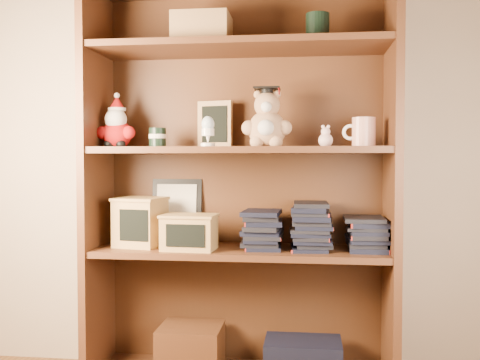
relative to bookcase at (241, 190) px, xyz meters
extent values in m
cube|color=tan|center=(-0.16, 0.14, 0.47)|extent=(3.00, 0.04, 2.50)
cube|color=#502B17|center=(-0.58, -0.05, 0.02)|extent=(0.03, 0.35, 1.60)
cube|color=#502B17|center=(0.59, -0.05, 0.02)|extent=(0.03, 0.35, 1.60)
cube|color=#4A2814|center=(0.00, 0.11, 0.02)|extent=(1.20, 0.02, 1.60)
cube|color=#502B17|center=(0.00, -0.05, 0.56)|extent=(1.14, 0.33, 0.02)
cube|color=#4A2814|center=(-0.20, -0.05, -0.64)|extent=(0.25, 0.22, 0.18)
cube|color=black|center=(0.25, -0.05, -0.66)|extent=(0.30, 0.20, 0.14)
cube|color=#9E7547|center=(-0.15, -0.05, 0.63)|extent=(0.22, 0.18, 0.12)
cylinder|color=black|center=(0.30, -0.05, 0.63)|extent=(0.09, 0.09, 0.11)
cube|color=#502B17|center=(0.00, -0.05, -0.24)|extent=(1.14, 0.33, 0.02)
cube|color=#502B17|center=(0.00, -0.05, 0.16)|extent=(1.14, 0.33, 0.02)
sphere|color=#A50F0F|center=(-0.50, -0.05, 0.22)|extent=(0.12, 0.12, 0.12)
sphere|color=#A50F0F|center=(-0.55, -0.07, 0.23)|extent=(0.05, 0.05, 0.05)
sphere|color=#A50F0F|center=(-0.44, -0.07, 0.23)|extent=(0.05, 0.05, 0.05)
sphere|color=black|center=(-0.52, -0.08, 0.18)|extent=(0.04, 0.04, 0.04)
sphere|color=black|center=(-0.47, -0.08, 0.18)|extent=(0.04, 0.04, 0.04)
sphere|color=white|center=(-0.50, -0.07, 0.28)|extent=(0.09, 0.09, 0.09)
sphere|color=#D8B293|center=(-0.50, -0.05, 0.30)|extent=(0.06, 0.06, 0.06)
cone|color=#A50F0F|center=(-0.50, -0.05, 0.35)|extent=(0.07, 0.07, 0.06)
sphere|color=white|center=(-0.50, -0.05, 0.38)|extent=(0.02, 0.02, 0.02)
cylinder|color=white|center=(-0.50, -0.05, 0.32)|extent=(0.07, 0.07, 0.01)
cylinder|color=black|center=(-0.33, -0.05, 0.21)|extent=(0.07, 0.07, 0.08)
cylinder|color=beige|center=(-0.33, -0.05, 0.21)|extent=(0.07, 0.07, 0.02)
cube|color=#9E7547|center=(-0.12, 0.06, 0.27)|extent=(0.15, 0.06, 0.19)
cube|color=black|center=(-0.12, 0.05, 0.27)|extent=(0.11, 0.03, 0.15)
cube|color=#9E7547|center=(-0.12, 0.10, 0.19)|extent=(0.08, 0.08, 0.01)
cylinder|color=white|center=(-0.11, -0.13, 0.18)|extent=(0.06, 0.06, 0.01)
cone|color=white|center=(-0.11, -0.13, 0.20)|extent=(0.02, 0.02, 0.04)
cylinder|color=white|center=(-0.11, -0.13, 0.23)|extent=(0.05, 0.05, 0.03)
ellipsoid|color=silver|center=(-0.11, -0.13, 0.26)|extent=(0.05, 0.05, 0.06)
sphere|color=tan|center=(0.11, -0.05, 0.24)|extent=(0.15, 0.15, 0.15)
sphere|color=white|center=(0.11, -0.11, 0.24)|extent=(0.06, 0.06, 0.06)
sphere|color=tan|center=(0.04, -0.07, 0.24)|extent=(0.06, 0.06, 0.06)
sphere|color=tan|center=(0.18, -0.07, 0.24)|extent=(0.06, 0.06, 0.06)
sphere|color=tan|center=(0.07, -0.09, 0.19)|extent=(0.05, 0.05, 0.05)
sphere|color=tan|center=(0.15, -0.09, 0.19)|extent=(0.05, 0.05, 0.05)
sphere|color=tan|center=(0.11, -0.05, 0.33)|extent=(0.10, 0.10, 0.10)
sphere|color=white|center=(0.11, -0.09, 0.32)|extent=(0.04, 0.04, 0.04)
sphere|color=tan|center=(0.07, -0.04, 0.38)|extent=(0.03, 0.03, 0.03)
sphere|color=tan|center=(0.15, -0.04, 0.38)|extent=(0.03, 0.03, 0.03)
cylinder|color=black|center=(0.11, -0.05, 0.39)|extent=(0.05, 0.05, 0.02)
cube|color=black|center=(0.11, -0.05, 0.40)|extent=(0.10, 0.10, 0.01)
cylinder|color=#A50F0F|center=(0.16, -0.07, 0.39)|extent=(0.00, 0.05, 0.03)
sphere|color=beige|center=(0.34, -0.05, 0.20)|extent=(0.06, 0.06, 0.06)
sphere|color=beige|center=(0.34, -0.05, 0.23)|extent=(0.04, 0.04, 0.04)
sphere|color=beige|center=(0.33, -0.05, 0.25)|extent=(0.01, 0.01, 0.01)
sphere|color=beige|center=(0.35, -0.05, 0.25)|extent=(0.01, 0.01, 0.01)
cylinder|color=silver|center=(0.48, -0.05, 0.23)|extent=(0.09, 0.09, 0.11)
torus|color=white|center=(0.43, -0.05, 0.23)|extent=(0.06, 0.01, 0.06)
cube|color=black|center=(-0.29, 0.09, -0.10)|extent=(0.21, 0.05, 0.27)
cube|color=beige|center=(-0.29, 0.08, -0.10)|extent=(0.17, 0.04, 0.22)
cube|color=#B18748|center=(-0.40, -0.05, -0.13)|extent=(0.20, 0.20, 0.19)
cube|color=black|center=(-0.40, -0.14, -0.13)|extent=(0.12, 0.03, 0.12)
cube|color=#B18748|center=(-0.40, -0.05, -0.04)|extent=(0.21, 0.21, 0.01)
cube|color=#B18748|center=(-0.19, -0.12, -0.16)|extent=(0.21, 0.15, 0.13)
cube|color=black|center=(-0.19, -0.19, -0.16)|extent=(0.15, 0.01, 0.09)
cube|color=#B18748|center=(-0.19, -0.12, -0.10)|extent=(0.22, 0.16, 0.01)
cube|color=black|center=(0.09, -0.05, -0.22)|extent=(0.14, 0.20, 0.02)
cube|color=black|center=(0.09, -0.05, -0.20)|extent=(0.14, 0.20, 0.02)
cube|color=black|center=(0.09, -0.05, -0.19)|extent=(0.14, 0.20, 0.02)
cube|color=black|center=(0.09, -0.05, -0.17)|extent=(0.14, 0.20, 0.02)
cube|color=black|center=(0.09, -0.05, -0.16)|extent=(0.14, 0.20, 0.02)
cube|color=black|center=(0.09, -0.05, -0.14)|extent=(0.14, 0.20, 0.02)
cube|color=black|center=(0.09, -0.05, -0.12)|extent=(0.14, 0.20, 0.02)
cube|color=black|center=(0.09, -0.05, -0.11)|extent=(0.14, 0.20, 0.02)
cube|color=black|center=(0.09, -0.05, -0.09)|extent=(0.14, 0.20, 0.02)
cube|color=black|center=(0.28, -0.05, -0.22)|extent=(0.14, 0.20, 0.02)
cube|color=black|center=(0.28, -0.05, -0.20)|extent=(0.14, 0.20, 0.02)
cube|color=black|center=(0.28, -0.05, -0.19)|extent=(0.14, 0.20, 0.02)
cube|color=black|center=(0.28, -0.05, -0.17)|extent=(0.14, 0.20, 0.02)
cube|color=black|center=(0.28, -0.05, -0.16)|extent=(0.14, 0.20, 0.02)
cube|color=black|center=(0.28, -0.05, -0.14)|extent=(0.14, 0.20, 0.02)
cube|color=black|center=(0.28, -0.05, -0.12)|extent=(0.14, 0.20, 0.02)
cube|color=black|center=(0.28, -0.05, -0.11)|extent=(0.14, 0.20, 0.02)
cube|color=black|center=(0.28, -0.05, -0.09)|extent=(0.14, 0.20, 0.02)
cube|color=black|center=(0.28, -0.05, -0.08)|extent=(0.14, 0.20, 0.02)
cube|color=black|center=(0.28, -0.05, -0.06)|extent=(0.14, 0.20, 0.02)
cube|color=black|center=(0.28, -0.05, -0.04)|extent=(0.14, 0.20, 0.02)
cube|color=black|center=(0.49, -0.05, -0.22)|extent=(0.14, 0.20, 0.02)
cube|color=black|center=(0.49, -0.05, -0.20)|extent=(0.14, 0.20, 0.02)
cube|color=black|center=(0.49, -0.05, -0.19)|extent=(0.14, 0.20, 0.02)
cube|color=black|center=(0.49, -0.05, -0.17)|extent=(0.14, 0.20, 0.02)
cube|color=black|center=(0.49, -0.05, -0.16)|extent=(0.14, 0.20, 0.02)
cube|color=black|center=(0.49, -0.05, -0.14)|extent=(0.14, 0.20, 0.02)
cube|color=black|center=(0.49, -0.05, -0.12)|extent=(0.14, 0.20, 0.02)
cube|color=black|center=(0.49, -0.05, -0.11)|extent=(0.14, 0.20, 0.02)
camera|label=1|loc=(0.27, -2.24, 0.13)|focal=42.00mm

